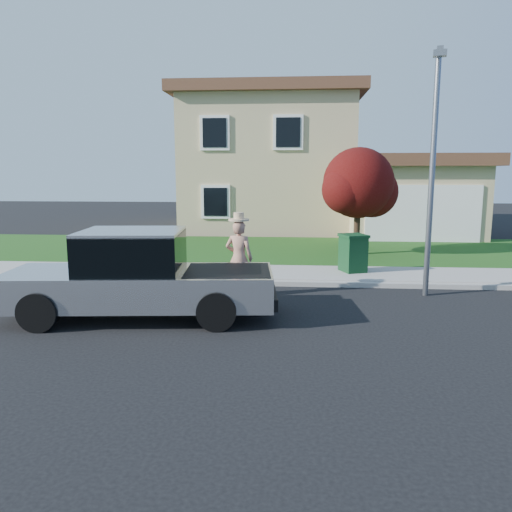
{
  "coord_description": "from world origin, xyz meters",
  "views": [
    {
      "loc": [
        1.35,
        -9.67,
        2.87
      ],
      "look_at": [
        0.57,
        0.3,
        1.2
      ],
      "focal_mm": 35.0,
      "sensor_mm": 36.0,
      "label": 1
    }
  ],
  "objects_px": {
    "pickup_truck": "(139,278)",
    "woman": "(239,257)",
    "ornamental_tree": "(359,186)",
    "street_lamp": "(433,161)",
    "trash_bin": "(353,253)"
  },
  "relations": [
    {
      "from": "woman",
      "to": "ornamental_tree",
      "type": "distance_m",
      "value": 6.94
    },
    {
      "from": "street_lamp",
      "to": "pickup_truck",
      "type": "bearing_deg",
      "value": -147.15
    },
    {
      "from": "street_lamp",
      "to": "woman",
      "type": "bearing_deg",
      "value": -163.2
    },
    {
      "from": "ornamental_tree",
      "to": "trash_bin",
      "type": "distance_m",
      "value": 3.84
    },
    {
      "from": "pickup_truck",
      "to": "woman",
      "type": "relative_size",
      "value": 2.8
    },
    {
      "from": "pickup_truck",
      "to": "ornamental_tree",
      "type": "xyz_separation_m",
      "value": [
        5.23,
        7.79,
        1.6
      ]
    },
    {
      "from": "woman",
      "to": "ornamental_tree",
      "type": "bearing_deg",
      "value": -109.52
    },
    {
      "from": "ornamental_tree",
      "to": "trash_bin",
      "type": "relative_size",
      "value": 3.48
    },
    {
      "from": "pickup_truck",
      "to": "ornamental_tree",
      "type": "relative_size",
      "value": 1.52
    },
    {
      "from": "pickup_truck",
      "to": "ornamental_tree",
      "type": "distance_m",
      "value": 9.52
    },
    {
      "from": "woman",
      "to": "ornamental_tree",
      "type": "relative_size",
      "value": 0.54
    },
    {
      "from": "ornamental_tree",
      "to": "street_lamp",
      "type": "xyz_separation_m",
      "value": [
        0.94,
        -5.49,
        0.72
      ]
    },
    {
      "from": "pickup_truck",
      "to": "street_lamp",
      "type": "distance_m",
      "value": 6.98
    },
    {
      "from": "woman",
      "to": "ornamental_tree",
      "type": "height_order",
      "value": "ornamental_tree"
    },
    {
      "from": "pickup_truck",
      "to": "woman",
      "type": "bearing_deg",
      "value": 42.35
    }
  ]
}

